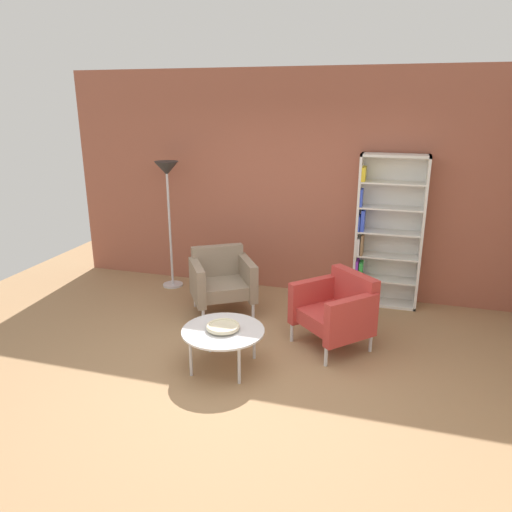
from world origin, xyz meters
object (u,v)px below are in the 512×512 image
decorative_bowl (223,326)px  armchair_near_window (337,309)px  bookshelf_tall (385,234)px  armchair_by_bookshelf (222,279)px  coffee_table_low (223,332)px  floor_lamp_torchiere (167,184)px

decorative_bowl → armchair_near_window: bearing=37.8°
bookshelf_tall → decorative_bowl: (-1.38, -2.09, -0.49)m
decorative_bowl → armchair_by_bookshelf: size_ratio=0.34×
armchair_near_window → armchair_by_bookshelf: bearing=-154.9°
bookshelf_tall → coffee_table_low: size_ratio=2.37×
coffee_table_low → armchair_by_bookshelf: (-0.48, 1.26, 0.04)m
decorative_bowl → bookshelf_tall: bearing=56.5°
bookshelf_tall → decorative_bowl: 2.55m
decorative_bowl → armchair_by_bookshelf: bearing=111.0°
decorative_bowl → armchair_near_window: size_ratio=0.34×
coffee_table_low → floor_lamp_torchiere: 2.61m
armchair_near_window → floor_lamp_torchiere: (-2.44, 1.11, 1.03)m
coffee_table_low → floor_lamp_torchiere: bearing=127.8°
armchair_near_window → bookshelf_tall: bearing=116.8°
bookshelf_tall → floor_lamp_torchiere: bearing=-175.7°
armchair_by_bookshelf → decorative_bowl: bearing=-101.7°
floor_lamp_torchiere → bookshelf_tall: bearing=4.3°
floor_lamp_torchiere → decorative_bowl: bearing=-52.2°
decorative_bowl → armchair_by_bookshelf: 1.35m
bookshelf_tall → coffee_table_low: bookshelf_tall is taller
decorative_bowl → coffee_table_low: bearing=18.4°
decorative_bowl → floor_lamp_torchiere: (-1.45, 1.88, 1.01)m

